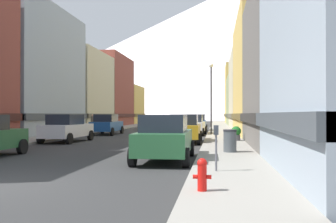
{
  "coord_description": "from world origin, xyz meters",
  "views": [
    {
      "loc": [
        5.75,
        -8.02,
        1.81
      ],
      "look_at": [
        -0.88,
        41.27,
        2.16
      ],
      "focal_mm": 38.27,
      "sensor_mm": 36.0,
      "label": 1
    }
  ],
  "objects_px": {
    "car_left_2": "(107,124)",
    "car_right_0": "(165,138)",
    "car_left_1": "(67,128)",
    "car_right_3": "(197,123)",
    "fire_hydrant_near": "(202,173)",
    "trash_bin_right": "(230,141)",
    "potted_plant_1": "(236,133)",
    "pedestrian_1": "(93,123)",
    "parking_meter_near": "(216,141)",
    "car_right_1": "(185,128)",
    "streetlamp_right": "(211,88)",
    "car_right_2": "(193,125)"
  },
  "relations": [
    {
      "from": "fire_hydrant_near",
      "to": "potted_plant_1",
      "type": "relative_size",
      "value": 0.79
    },
    {
      "from": "parking_meter_near",
      "to": "pedestrian_1",
      "type": "relative_size",
      "value": 0.8
    },
    {
      "from": "car_right_3",
      "to": "pedestrian_1",
      "type": "relative_size",
      "value": 2.66
    },
    {
      "from": "potted_plant_1",
      "to": "car_left_1",
      "type": "bearing_deg",
      "value": -176.05
    },
    {
      "from": "potted_plant_1",
      "to": "streetlamp_right",
      "type": "relative_size",
      "value": 0.15
    },
    {
      "from": "car_left_2",
      "to": "car_right_0",
      "type": "distance_m",
      "value": 18.53
    },
    {
      "from": "car_right_3",
      "to": "pedestrian_1",
      "type": "height_order",
      "value": "pedestrian_1"
    },
    {
      "from": "pedestrian_1",
      "to": "streetlamp_right",
      "type": "height_order",
      "value": "streetlamp_right"
    },
    {
      "from": "trash_bin_right",
      "to": "potted_plant_1",
      "type": "height_order",
      "value": "trash_bin_right"
    },
    {
      "from": "potted_plant_1",
      "to": "car_right_0",
      "type": "bearing_deg",
      "value": -109.26
    },
    {
      "from": "car_right_1",
      "to": "car_right_3",
      "type": "bearing_deg",
      "value": 90.0
    },
    {
      "from": "parking_meter_near",
      "to": "trash_bin_right",
      "type": "xyz_separation_m",
      "value": [
        0.6,
        5.33,
        -0.37
      ]
    },
    {
      "from": "parking_meter_near",
      "to": "trash_bin_right",
      "type": "bearing_deg",
      "value": 83.57
    },
    {
      "from": "car_left_1",
      "to": "trash_bin_right",
      "type": "bearing_deg",
      "value": -31.29
    },
    {
      "from": "car_right_2",
      "to": "car_left_1",
      "type": "bearing_deg",
      "value": -131.0
    },
    {
      "from": "car_left_2",
      "to": "car_right_3",
      "type": "height_order",
      "value": "same"
    },
    {
      "from": "fire_hydrant_near",
      "to": "parking_meter_near",
      "type": "distance_m",
      "value": 2.81
    },
    {
      "from": "parking_meter_near",
      "to": "streetlamp_right",
      "type": "height_order",
      "value": "streetlamp_right"
    },
    {
      "from": "car_right_0",
      "to": "fire_hydrant_near",
      "type": "relative_size",
      "value": 6.29
    },
    {
      "from": "car_left_1",
      "to": "fire_hydrant_near",
      "type": "distance_m",
      "value": 17.0
    },
    {
      "from": "car_left_2",
      "to": "trash_bin_right",
      "type": "bearing_deg",
      "value": -55.31
    },
    {
      "from": "car_right_3",
      "to": "potted_plant_1",
      "type": "height_order",
      "value": "car_right_3"
    },
    {
      "from": "car_right_2",
      "to": "trash_bin_right",
      "type": "bearing_deg",
      "value": -80.29
    },
    {
      "from": "car_left_2",
      "to": "car_right_1",
      "type": "bearing_deg",
      "value": -46.81
    },
    {
      "from": "potted_plant_1",
      "to": "car_right_3",
      "type": "bearing_deg",
      "value": 102.67
    },
    {
      "from": "car_right_0",
      "to": "streetlamp_right",
      "type": "xyz_separation_m",
      "value": [
        1.55,
        16.19,
        3.09
      ]
    },
    {
      "from": "car_right_1",
      "to": "streetlamp_right",
      "type": "height_order",
      "value": "streetlamp_right"
    },
    {
      "from": "car_left_1",
      "to": "car_right_0",
      "type": "relative_size",
      "value": 1.01
    },
    {
      "from": "car_right_1",
      "to": "car_left_1",
      "type": "bearing_deg",
      "value": -177.01
    },
    {
      "from": "car_right_3",
      "to": "parking_meter_near",
      "type": "relative_size",
      "value": 3.33
    },
    {
      "from": "car_right_1",
      "to": "streetlamp_right",
      "type": "distance_m",
      "value": 8.15
    },
    {
      "from": "car_right_1",
      "to": "car_right_3",
      "type": "xyz_separation_m",
      "value": [
        -0.0,
        14.58,
        0.0
      ]
    },
    {
      "from": "potted_plant_1",
      "to": "car_right_2",
      "type": "bearing_deg",
      "value": 111.82
    },
    {
      "from": "car_left_1",
      "to": "car_right_3",
      "type": "bearing_deg",
      "value": 63.09
    },
    {
      "from": "parking_meter_near",
      "to": "streetlamp_right",
      "type": "xyz_separation_m",
      "value": [
        -0.4,
        19.28,
        2.97
      ]
    },
    {
      "from": "trash_bin_right",
      "to": "pedestrian_1",
      "type": "relative_size",
      "value": 0.59
    },
    {
      "from": "car_left_2",
      "to": "pedestrian_1",
      "type": "height_order",
      "value": "pedestrian_1"
    },
    {
      "from": "car_right_0",
      "to": "streetlamp_right",
      "type": "distance_m",
      "value": 16.56
    },
    {
      "from": "car_right_1",
      "to": "fire_hydrant_near",
      "type": "distance_m",
      "value": 14.75
    },
    {
      "from": "car_right_1",
      "to": "car_right_2",
      "type": "bearing_deg",
      "value": 90.02
    },
    {
      "from": "car_right_0",
      "to": "fire_hydrant_near",
      "type": "distance_m",
      "value": 6.08
    },
    {
      "from": "car_left_1",
      "to": "car_right_0",
      "type": "bearing_deg",
      "value": -47.88
    },
    {
      "from": "car_left_1",
      "to": "car_left_2",
      "type": "relative_size",
      "value": 1.01
    },
    {
      "from": "car_right_1",
      "to": "fire_hydrant_near",
      "type": "height_order",
      "value": "car_right_1"
    },
    {
      "from": "car_right_3",
      "to": "parking_meter_near",
      "type": "height_order",
      "value": "car_right_3"
    },
    {
      "from": "car_left_1",
      "to": "parking_meter_near",
      "type": "xyz_separation_m",
      "value": [
        9.55,
        -11.5,
        0.11
      ]
    },
    {
      "from": "car_right_3",
      "to": "trash_bin_right",
      "type": "bearing_deg",
      "value": -83.13
    },
    {
      "from": "car_left_2",
      "to": "trash_bin_right",
      "type": "distance_m",
      "value": 17.83
    },
    {
      "from": "car_left_1",
      "to": "car_right_2",
      "type": "height_order",
      "value": "same"
    },
    {
      "from": "fire_hydrant_near",
      "to": "streetlamp_right",
      "type": "distance_m",
      "value": 22.3
    }
  ]
}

